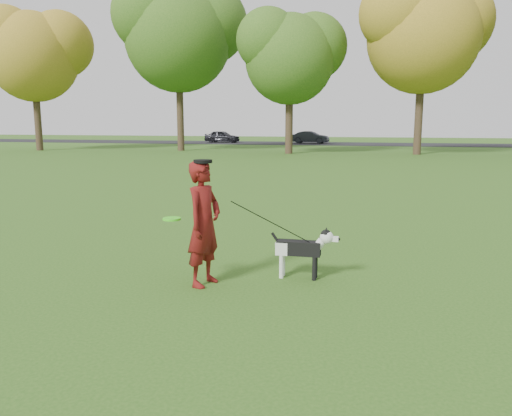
% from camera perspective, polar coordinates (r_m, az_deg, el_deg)
% --- Properties ---
extents(ground, '(120.00, 120.00, 0.00)m').
position_cam_1_polar(ground, '(6.96, 1.89, -7.62)').
color(ground, '#285116').
rests_on(ground, ground).
extents(road, '(120.00, 7.00, 0.02)m').
position_cam_1_polar(road, '(46.57, 11.62, 7.18)').
color(road, black).
rests_on(road, ground).
extents(man, '(0.52, 0.67, 1.61)m').
position_cam_1_polar(man, '(6.39, -5.97, -1.79)').
color(man, '#60130D').
rests_on(man, ground).
extents(dog, '(0.93, 0.19, 0.71)m').
position_cam_1_polar(dog, '(6.72, 5.50, -4.46)').
color(dog, black).
rests_on(dog, ground).
extents(car_left, '(3.47, 1.62, 1.15)m').
position_cam_1_polar(car_left, '(48.65, -3.88, 8.16)').
color(car_left, black).
rests_on(car_left, road).
extents(car_mid, '(3.52, 1.61, 1.12)m').
position_cam_1_polar(car_mid, '(46.88, 6.23, 8.03)').
color(car_mid, black).
rests_on(car_mid, road).
extents(man_held_items, '(1.84, 0.81, 1.15)m').
position_cam_1_polar(man_held_items, '(6.41, 1.98, -1.77)').
color(man_held_items, '#45F31E').
rests_on(man_held_items, ground).
extents(tree_row, '(51.74, 8.86, 12.01)m').
position_cam_1_polar(tree_row, '(33.11, 8.73, 19.06)').
color(tree_row, '#38281C').
rests_on(tree_row, ground).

